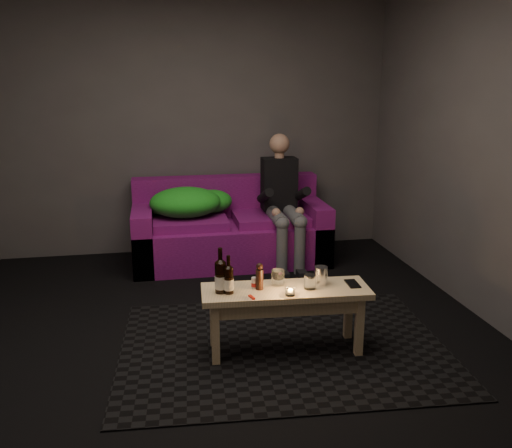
{
  "coord_description": "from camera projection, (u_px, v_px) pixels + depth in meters",
  "views": [
    {
      "loc": [
        -0.4,
        -3.36,
        1.78
      ],
      "look_at": [
        0.4,
        0.96,
        0.59
      ],
      "focal_mm": 38.0,
      "sensor_mm": 36.0,
      "label": 1
    }
  ],
  "objects": [
    {
      "name": "green_blanket",
      "position": [
        190.0,
        202.0,
        5.26
      ],
      "size": [
        0.83,
        0.57,
        0.28
      ],
      "color": "green",
      "rests_on": "sofa"
    },
    {
      "name": "smartphone",
      "position": [
        352.0,
        284.0,
        3.61
      ],
      "size": [
        0.08,
        0.15,
        0.01
      ],
      "primitive_type": "cube",
      "rotation": [
        0.0,
        0.0,
        -0.04
      ],
      "color": "black",
      "rests_on": "coffee_table"
    },
    {
      "name": "room",
      "position": [
        212.0,
        99.0,
        3.74
      ],
      "size": [
        4.5,
        4.5,
        4.5
      ],
      "color": "silver",
      "rests_on": "ground"
    },
    {
      "name": "tumbler_back",
      "position": [
        278.0,
        278.0,
        3.59
      ],
      "size": [
        0.09,
        0.09,
        0.1
      ],
      "primitive_type": "cylinder",
      "rotation": [
        0.0,
        0.0,
        0.06
      ],
      "color": "white",
      "rests_on": "coffee_table"
    },
    {
      "name": "floor",
      "position": [
        224.0,
        346.0,
        3.72
      ],
      "size": [
        4.5,
        4.5,
        0.0
      ],
      "primitive_type": "plane",
      "color": "black",
      "rests_on": "ground"
    },
    {
      "name": "person",
      "position": [
        282.0,
        198.0,
        5.27
      ],
      "size": [
        0.34,
        0.78,
        1.26
      ],
      "color": "black",
      "rests_on": "sofa"
    },
    {
      "name": "beer_bottle_a",
      "position": [
        221.0,
        276.0,
        3.44
      ],
      "size": [
        0.08,
        0.08,
        0.3
      ],
      "color": "black",
      "rests_on": "coffee_table"
    },
    {
      "name": "tealight",
      "position": [
        290.0,
        292.0,
        3.42
      ],
      "size": [
        0.06,
        0.06,
        0.05
      ],
      "color": "white",
      "rests_on": "coffee_table"
    },
    {
      "name": "sofa",
      "position": [
        230.0,
        232.0,
        5.42
      ],
      "size": [
        1.89,
        0.85,
        0.81
      ],
      "color": "#610D54",
      "rests_on": "floor"
    },
    {
      "name": "beer_bottle_b",
      "position": [
        229.0,
        279.0,
        3.44
      ],
      "size": [
        0.06,
        0.06,
        0.25
      ],
      "color": "black",
      "rests_on": "coffee_table"
    },
    {
      "name": "rug",
      "position": [
        283.0,
        346.0,
        3.7
      ],
      "size": [
        2.29,
        1.73,
        0.01
      ],
      "primitive_type": "cube",
      "rotation": [
        0.0,
        0.0,
        -0.06
      ],
      "color": "black",
      "rests_on": "floor"
    },
    {
      "name": "salt_shaker",
      "position": [
        254.0,
        283.0,
        3.53
      ],
      "size": [
        0.04,
        0.04,
        0.08
      ],
      "primitive_type": "cylinder",
      "rotation": [
        0.0,
        0.0,
        -0.26
      ],
      "color": "silver",
      "rests_on": "coffee_table"
    },
    {
      "name": "pepper_mill",
      "position": [
        259.0,
        279.0,
        3.51
      ],
      "size": [
        0.07,
        0.07,
        0.13
      ],
      "primitive_type": "cylinder",
      "rotation": [
        0.0,
        0.0,
        0.42
      ],
      "color": "black",
      "rests_on": "coffee_table"
    },
    {
      "name": "steel_cup",
      "position": [
        321.0,
        275.0,
        3.6
      ],
      "size": [
        0.11,
        0.11,
        0.12
      ],
      "primitive_type": "cylinder",
      "rotation": [
        0.0,
        0.0,
        -0.29
      ],
      "color": "silver",
      "rests_on": "coffee_table"
    },
    {
      "name": "coffee_table",
      "position": [
        286.0,
        300.0,
        3.56
      ],
      "size": [
        1.12,
        0.42,
        0.45
      ],
      "rotation": [
        0.0,
        0.0,
        -0.06
      ],
      "color": "tan",
      "rests_on": "rug"
    },
    {
      "name": "tumbler_front",
      "position": [
        310.0,
        282.0,
        3.52
      ],
      "size": [
        0.08,
        0.08,
        0.1
      ],
      "primitive_type": "cylinder",
      "rotation": [
        0.0,
        0.0,
        -0.09
      ],
      "color": "white",
      "rests_on": "coffee_table"
    },
    {
      "name": "red_lighter",
      "position": [
        252.0,
        297.0,
        3.38
      ],
      "size": [
        0.04,
        0.07,
        0.01
      ],
      "primitive_type": "cube",
      "rotation": [
        0.0,
        0.0,
        0.29
      ],
      "color": "red",
      "rests_on": "coffee_table"
    }
  ]
}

